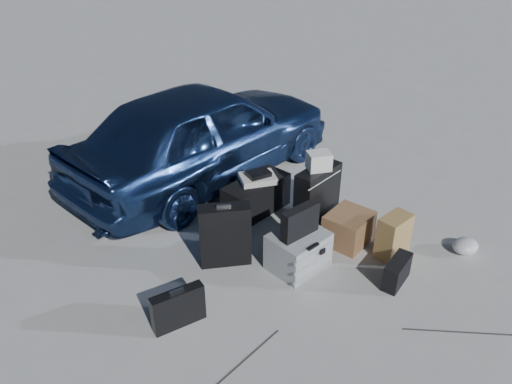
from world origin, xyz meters
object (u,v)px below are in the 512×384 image
at_px(suitcase_right, 317,197).
at_px(duffel_bag, 256,196).
at_px(pelican_case, 298,251).
at_px(suitcase_left, 225,235).
at_px(briefcase, 178,308).
at_px(cardboard_box, 348,228).
at_px(car, 204,132).

relative_size(suitcase_right, duffel_bag, 0.86).
height_order(pelican_case, suitcase_left, suitcase_left).
bearing_deg(briefcase, suitcase_left, 36.37).
xyz_separation_m(pelican_case, cardboard_box, (0.68, 0.07, -0.02)).
distance_m(car, briefcase, 2.64).
height_order(suitcase_left, duffel_bag, suitcase_left).
xyz_separation_m(car, pelican_case, (-0.04, -2.12, -0.43)).
distance_m(suitcase_left, duffel_bag, 0.97).
bearing_deg(car, cardboard_box, -179.68).
relative_size(suitcase_left, duffel_bag, 0.80).
xyz_separation_m(briefcase, suitcase_right, (1.88, 0.63, 0.17)).
bearing_deg(car, duffel_bag, 169.35).
height_order(pelican_case, cardboard_box, pelican_case).
height_order(car, suitcase_left, car).
height_order(briefcase, duffel_bag, duffel_bag).
height_order(pelican_case, suitcase_right, suitcase_right).
bearing_deg(pelican_case, suitcase_left, 130.85).
xyz_separation_m(briefcase, duffel_bag, (1.45, 1.18, 0.02)).
bearing_deg(suitcase_left, suitcase_right, 25.68).
distance_m(briefcase, duffel_bag, 1.87).
height_order(briefcase, suitcase_right, suitcase_right).
xyz_separation_m(suitcase_right, cardboard_box, (0.09, -0.44, -0.18)).
height_order(duffel_bag, cardboard_box, duffel_bag).
relative_size(car, cardboard_box, 8.10).
bearing_deg(suitcase_left, briefcase, -121.66).
height_order(car, briefcase, car).
xyz_separation_m(pelican_case, duffel_bag, (0.16, 1.06, 0.01)).
distance_m(suitcase_left, cardboard_box, 1.31).
bearing_deg(suitcase_left, pelican_case, -15.52).
height_order(car, duffel_bag, car).
xyz_separation_m(briefcase, cardboard_box, (1.97, 0.20, -0.01)).
distance_m(briefcase, suitcase_left, 0.92).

